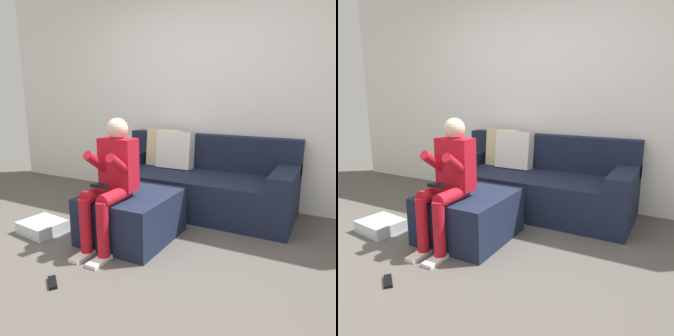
# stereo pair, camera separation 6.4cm
# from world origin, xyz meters

# --- Properties ---
(ground_plane) EXTENTS (7.87, 7.87, 0.00)m
(ground_plane) POSITION_xyz_m (0.00, 0.00, 0.00)
(ground_plane) COLOR #544F49
(wall_back) EXTENTS (6.05, 0.10, 2.74)m
(wall_back) POSITION_xyz_m (0.00, 2.01, 1.37)
(wall_back) COLOR white
(wall_back) RESTS_ON ground_plane
(couch_sectional) EXTENTS (2.07, 0.86, 0.88)m
(couch_sectional) POSITION_xyz_m (0.15, 1.59, 0.31)
(couch_sectional) COLOR #192138
(couch_sectional) RESTS_ON ground_plane
(ottoman) EXTENTS (0.73, 0.79, 0.42)m
(ottoman) POSITION_xyz_m (-0.08, 0.59, 0.21)
(ottoman) COLOR #192138
(ottoman) RESTS_ON ground_plane
(person_seated) EXTENTS (0.32, 0.61, 1.10)m
(person_seated) POSITION_xyz_m (-0.14, 0.38, 0.61)
(person_seated) COLOR red
(person_seated) RESTS_ON ground_plane
(storage_bin) EXTENTS (0.42, 0.38, 0.11)m
(storage_bin) POSITION_xyz_m (-0.91, 0.29, 0.06)
(storage_bin) COLOR silver
(storage_bin) RESTS_ON ground_plane
(remote_near_ottoman) EXTENTS (0.16, 0.14, 0.02)m
(remote_near_ottoman) POSITION_xyz_m (-0.15, -0.31, 0.01)
(remote_near_ottoman) COLOR black
(remote_near_ottoman) RESTS_ON ground_plane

